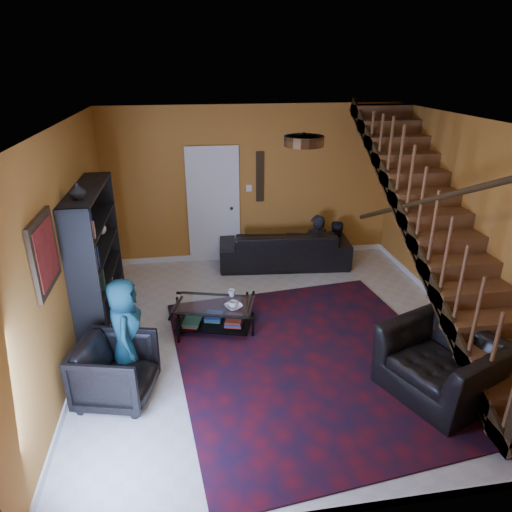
{
  "coord_description": "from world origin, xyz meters",
  "views": [
    {
      "loc": [
        -1.17,
        -5.24,
        3.46
      ],
      "look_at": [
        -0.29,
        0.4,
        1.02
      ],
      "focal_mm": 32.0,
      "sensor_mm": 36.0,
      "label": 1
    }
  ],
  "objects": [
    {
      "name": "armchair_left",
      "position": [
        -2.05,
        -0.98,
        0.36
      ],
      "size": [
        0.95,
        0.93,
        0.71
      ],
      "primitive_type": "imported",
      "rotation": [
        0.0,
        0.0,
        1.32
      ],
      "color": "black",
      "rests_on": "floor"
    },
    {
      "name": "cup_a",
      "position": [
        -0.65,
        0.12,
        0.45
      ],
      "size": [
        0.13,
        0.13,
        0.09
      ],
      "primitive_type": "imported",
      "rotation": [
        0.0,
        0.0,
        0.08
      ],
      "color": "#999999",
      "rests_on": "coffee_table"
    },
    {
      "name": "cup_b",
      "position": [
        -0.63,
        0.44,
        0.45
      ],
      "size": [
        0.11,
        0.11,
        0.1
      ],
      "primitive_type": "imported",
      "rotation": [
        0.0,
        0.0,
        -0.07
      ],
      "color": "#999999",
      "rests_on": "coffee_table"
    },
    {
      "name": "rug",
      "position": [
        0.27,
        -0.64,
        0.01
      ],
      "size": [
        3.66,
        4.07,
        0.02
      ],
      "primitive_type": "cube",
      "rotation": [
        0.0,
        0.0,
        0.11
      ],
      "color": "#430C14",
      "rests_on": "floor"
    },
    {
      "name": "person_adult_b",
      "position": [
        1.5,
        2.35,
        0.16
      ],
      "size": [
        0.64,
        0.53,
        1.22
      ],
      "primitive_type": "imported",
      "rotation": [
        0.0,
        0.0,
        3.25
      ],
      "color": "black",
      "rests_on": "sofa"
    },
    {
      "name": "floor",
      "position": [
        0.0,
        0.0,
        0.0
      ],
      "size": [
        5.5,
        5.5,
        0.0
      ],
      "primitive_type": "plane",
      "color": "beige",
      "rests_on": "ground"
    },
    {
      "name": "bowl",
      "position": [
        -0.64,
        0.1,
        0.43
      ],
      "size": [
        0.29,
        0.29,
        0.05
      ],
      "primitive_type": "imported",
      "rotation": [
        0.0,
        0.0,
        0.39
      ],
      "color": "#999999",
      "rests_on": "coffee_table"
    },
    {
      "name": "framed_picture",
      "position": [
        -2.57,
        -0.9,
        1.75
      ],
      "size": [
        0.04,
        0.74,
        0.74
      ],
      "primitive_type": "cube",
      "color": "maroon",
      "rests_on": "room"
    },
    {
      "name": "armchair_right",
      "position": [
        1.5,
        -1.44,
        0.37
      ],
      "size": [
        1.38,
        1.45,
        0.75
      ],
      "primitive_type": "imported",
      "rotation": [
        0.0,
        0.0,
        -1.17
      ],
      "color": "black",
      "rests_on": "floor"
    },
    {
      "name": "room",
      "position": [
        -1.33,
        1.33,
        0.05
      ],
      "size": [
        5.5,
        5.5,
        5.5
      ],
      "color": "#B16E27",
      "rests_on": "ground"
    },
    {
      "name": "vase",
      "position": [
        -2.41,
        0.1,
        2.1
      ],
      "size": [
        0.18,
        0.18,
        0.19
      ],
      "primitive_type": "imported",
      "color": "#999999",
      "rests_on": "bookshelf"
    },
    {
      "name": "popcorn_bucket",
      "position": [
        -2.1,
        -0.78,
        0.09
      ],
      "size": [
        0.16,
        0.16,
        0.14
      ],
      "primitive_type": "cylinder",
      "rotation": [
        0.0,
        0.0,
        -0.34
      ],
      "color": "red",
      "rests_on": "rug"
    },
    {
      "name": "person_adult_a",
      "position": [
        1.15,
        2.35,
        0.23
      ],
      "size": [
        0.51,
        0.35,
        1.36
      ],
      "primitive_type": "imported",
      "rotation": [
        0.0,
        0.0,
        3.1
      ],
      "color": "black",
      "rests_on": "sofa"
    },
    {
      "name": "staircase",
      "position": [
        2.12,
        -0.0,
        1.4
      ],
      "size": [
        0.95,
        5.02,
        3.18
      ],
      "color": "brown",
      "rests_on": "floor"
    },
    {
      "name": "ceiling_fixture",
      "position": [
        0.0,
        -0.8,
        2.74
      ],
      "size": [
        0.4,
        0.4,
        0.1
      ],
      "primitive_type": "cylinder",
      "color": "#3F2814",
      "rests_on": "room"
    },
    {
      "name": "bookshelf",
      "position": [
        -2.4,
        0.6,
        0.96
      ],
      "size": [
        0.35,
        1.8,
        2.0
      ],
      "color": "black",
      "rests_on": "floor"
    },
    {
      "name": "sofa",
      "position": [
        0.53,
        2.3,
        0.34
      ],
      "size": [
        2.4,
        1.12,
        0.68
      ],
      "primitive_type": "imported",
      "rotation": [
        0.0,
        0.0,
        3.05
      ],
      "color": "black",
      "rests_on": "floor"
    },
    {
      "name": "door",
      "position": [
        -0.7,
        2.73,
        1.02
      ],
      "size": [
        0.82,
        0.05,
        2.05
      ],
      "primitive_type": "cube",
      "color": "silver",
      "rests_on": "floor"
    },
    {
      "name": "wall_hanging",
      "position": [
        0.15,
        2.73,
        1.55
      ],
      "size": [
        0.14,
        0.03,
        0.9
      ],
      "primitive_type": "cube",
      "color": "black",
      "rests_on": "room"
    },
    {
      "name": "coffee_table",
      "position": [
        -0.89,
        0.26,
        0.23
      ],
      "size": [
        1.19,
        0.88,
        0.41
      ],
      "rotation": [
        0.0,
        0.0,
        -0.28
      ],
      "color": "black",
      "rests_on": "floor"
    },
    {
      "name": "person_child",
      "position": [
        -1.95,
        -0.61,
        0.63
      ],
      "size": [
        0.41,
        0.63,
        1.27
      ],
      "primitive_type": "imported",
      "rotation": [
        0.0,
        0.0,
        1.59
      ],
      "color": "#164557",
      "rests_on": "armchair_left"
    }
  ]
}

